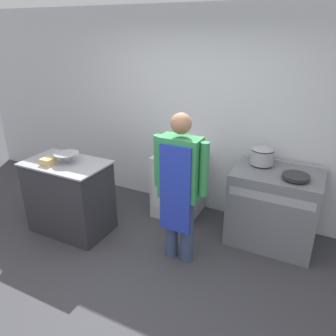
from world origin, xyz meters
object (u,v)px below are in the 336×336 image
person_cook (180,182)px  mixing_bowl (67,158)px  stock_pot (262,155)px  saute_pan (296,176)px  fridge_unit (178,184)px  stove (273,207)px  plastic_tub (48,161)px

person_cook → mixing_bowl: bearing=-176.3°
mixing_bowl → stock_pot: 2.31m
mixing_bowl → saute_pan: mixing_bowl is taller
fridge_unit → mixing_bowl: (-1.01, -0.98, 0.56)m
mixing_bowl → saute_pan: (2.49, 0.78, -0.04)m
stove → plastic_tub: (-2.46, -1.04, 0.51)m
person_cook → mixing_bowl: size_ratio=5.73×
stove → mixing_bowl: 2.52m
stove → stock_pot: 0.63m
plastic_tub → saute_pan: 2.81m
fridge_unit → mixing_bowl: bearing=-135.7°
fridge_unit → plastic_tub: size_ratio=6.29×
mixing_bowl → saute_pan: size_ratio=1.01×
stock_pot → saute_pan: size_ratio=0.93×
fridge_unit → person_cook: person_cook is taller
stove → plastic_tub: plastic_tub is taller
person_cook → stove: bearing=43.1°
mixing_bowl → fridge_unit: bearing=44.3°
stove → person_cook: (-0.86, -0.80, 0.49)m
fridge_unit → mixing_bowl: mixing_bowl is taller
mixing_bowl → person_cook: bearing=3.7°
fridge_unit → stove: bearing=-3.9°
mixing_bowl → stock_pot: size_ratio=1.09×
fridge_unit → stock_pot: stock_pot is taller
person_cook → plastic_tub: size_ratio=12.01×
plastic_tub → saute_pan: plastic_tub is taller
mixing_bowl → plastic_tub: 0.22m
mixing_bowl → plastic_tub: (-0.17, -0.14, -0.02)m
saute_pan → stock_pot: bearing=149.5°
fridge_unit → mixing_bowl: 1.51m
fridge_unit → plastic_tub: (-1.17, -1.12, 0.53)m
stove → stock_pot: bearing=150.7°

